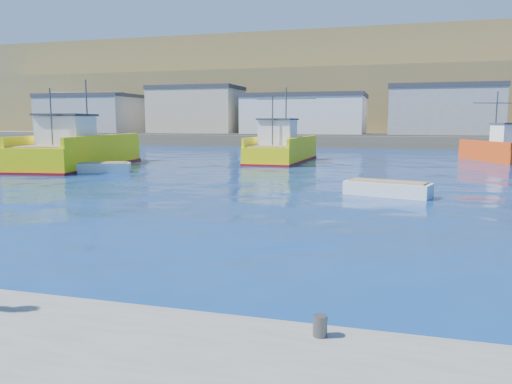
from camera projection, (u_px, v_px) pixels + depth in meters
ground at (207, 279)px, 10.99m from camera, size 260.00×260.00×0.00m
dock_bollards at (161, 308)px, 7.50m from camera, size 36.20×0.20×0.30m
far_shore at (382, 98)px, 113.78m from camera, size 200.00×81.00×24.00m
trawler_yellow_a at (79, 152)px, 38.43m from camera, size 6.54×14.20×6.82m
trawler_yellow_b at (282, 150)px, 43.49m from camera, size 5.42×11.54×6.53m
boat_orange at (501, 150)px, 43.60m from camera, size 5.97×9.02×6.10m
skiff_left at (101, 168)px, 34.34m from camera, size 4.08×2.78×0.84m
skiff_mid at (387, 190)px, 23.36m from camera, size 4.15×2.42×0.85m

